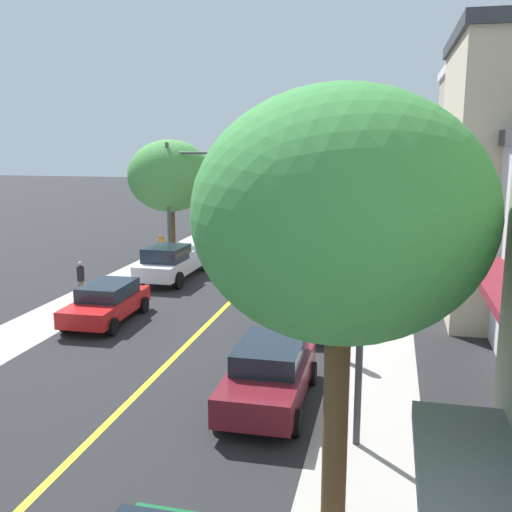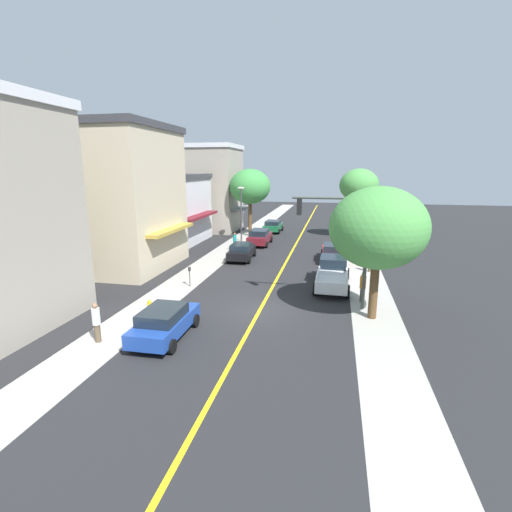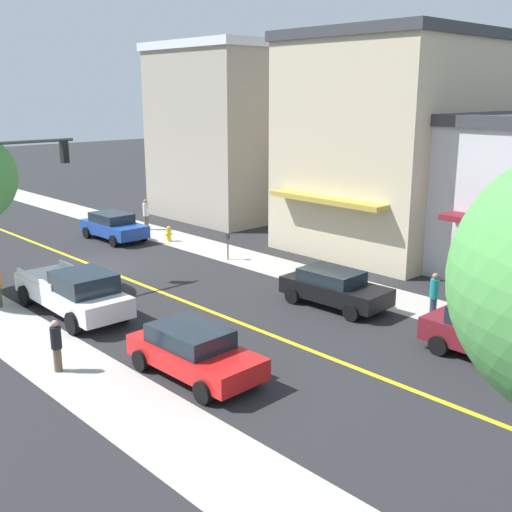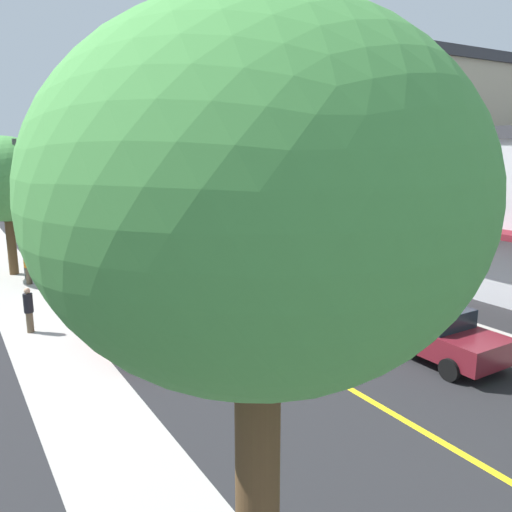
{
  "view_description": "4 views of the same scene",
  "coord_description": "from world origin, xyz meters",
  "px_view_note": "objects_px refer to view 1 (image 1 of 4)",
  "views": [
    {
      "loc": [
        -6.53,
        32.32,
        6.8
      ],
      "look_at": [
        -0.6,
        6.63,
        1.58
      ],
      "focal_mm": 41.17,
      "sensor_mm": 36.0,
      "label": 1
    },
    {
      "loc": [
        3.84,
        -19.23,
        7.65
      ],
      "look_at": [
        -1.24,
        4.94,
        1.92
      ],
      "focal_mm": 26.44,
      "sensor_mm": 36.0,
      "label": 2
    },
    {
      "loc": [
        14.08,
        26.17,
        8.03
      ],
      "look_at": [
        -2.27,
        8.77,
        1.78
      ],
      "focal_mm": 44.03,
      "sensor_mm": 36.0,
      "label": 3
    },
    {
      "loc": [
        8.85,
        28.39,
        6.37
      ],
      "look_at": [
        -2.68,
        9.51,
        1.66
      ],
      "focal_mm": 36.5,
      "sensor_mm": 36.0,
      "label": 4
    }
  ],
  "objects_px": {
    "street_lamp": "(362,289)",
    "street_tree_left_near": "(170,176)",
    "pedestrian_orange_shirt": "(161,249)",
    "white_pickup_truck": "(173,261)",
    "fire_hydrant": "(373,252)",
    "black_sedan_left_curb": "(313,306)",
    "street_tree_right_corner": "(341,216)",
    "pedestrian_black_shirt": "(81,278)",
    "pedestrian_teal_shirt": "(347,334)",
    "maroon_sedan_left_curb": "(269,373)",
    "traffic_light_mast": "(188,186)",
    "red_sedan_right_curb": "(107,302)",
    "pedestrian_white_shirt": "(388,234)",
    "blue_sedan_left_curb": "(341,238)",
    "parking_meter": "(365,262)"
  },
  "relations": [
    {
      "from": "street_lamp",
      "to": "street_tree_left_near",
      "type": "bearing_deg",
      "value": -58.61
    },
    {
      "from": "pedestrian_orange_shirt",
      "to": "white_pickup_truck",
      "type": "bearing_deg",
      "value": 92.81
    },
    {
      "from": "fire_hydrant",
      "to": "black_sedan_left_curb",
      "type": "distance_m",
      "value": 13.43
    },
    {
      "from": "street_tree_right_corner",
      "to": "street_lamp",
      "type": "relative_size",
      "value": 1.32
    },
    {
      "from": "pedestrian_black_shirt",
      "to": "pedestrian_teal_shirt",
      "type": "distance_m",
      "value": 13.08
    },
    {
      "from": "maroon_sedan_left_curb",
      "to": "pedestrian_teal_shirt",
      "type": "xyz_separation_m",
      "value": [
        -1.77,
        -3.33,
        0.1
      ]
    },
    {
      "from": "traffic_light_mast",
      "to": "white_pickup_truck",
      "type": "xyz_separation_m",
      "value": [
        -0.53,
        3.91,
        -3.45
      ]
    },
    {
      "from": "traffic_light_mast",
      "to": "red_sedan_right_curb",
      "type": "height_order",
      "value": "traffic_light_mast"
    },
    {
      "from": "white_pickup_truck",
      "to": "pedestrian_white_shirt",
      "type": "bearing_deg",
      "value": 137.44
    },
    {
      "from": "red_sedan_right_curb",
      "to": "black_sedan_left_curb",
      "type": "height_order",
      "value": "red_sedan_right_curb"
    },
    {
      "from": "street_lamp",
      "to": "white_pickup_truck",
      "type": "height_order",
      "value": "street_lamp"
    },
    {
      "from": "street_tree_left_near",
      "to": "traffic_light_mast",
      "type": "bearing_deg",
      "value": 139.01
    },
    {
      "from": "white_pickup_truck",
      "to": "pedestrian_white_shirt",
      "type": "relative_size",
      "value": 3.25
    },
    {
      "from": "blue_sedan_left_curb",
      "to": "street_tree_right_corner",
      "type": "bearing_deg",
      "value": 4.04
    },
    {
      "from": "white_pickup_truck",
      "to": "pedestrian_white_shirt",
      "type": "xyz_separation_m",
      "value": [
        -10.29,
        -10.75,
        0.08
      ]
    },
    {
      "from": "traffic_light_mast",
      "to": "pedestrian_teal_shirt",
      "type": "xyz_separation_m",
      "value": [
        -9.8,
        13.27,
        -3.41
      ]
    },
    {
      "from": "street_tree_left_near",
      "to": "traffic_light_mast",
      "type": "height_order",
      "value": "street_tree_left_near"
    },
    {
      "from": "fire_hydrant",
      "to": "pedestrian_white_shirt",
      "type": "xyz_separation_m",
      "value": [
        -0.79,
        -3.41,
        0.55
      ]
    },
    {
      "from": "maroon_sedan_left_curb",
      "to": "blue_sedan_left_curb",
      "type": "distance_m",
      "value": 22.45
    },
    {
      "from": "parking_meter",
      "to": "maroon_sedan_left_curb",
      "type": "relative_size",
      "value": 0.29
    },
    {
      "from": "blue_sedan_left_curb",
      "to": "pedestrian_orange_shirt",
      "type": "distance_m",
      "value": 11.57
    },
    {
      "from": "pedestrian_orange_shirt",
      "to": "parking_meter",
      "type": "bearing_deg",
      "value": 147.06
    },
    {
      "from": "maroon_sedan_left_curb",
      "to": "red_sedan_right_curb",
      "type": "bearing_deg",
      "value": -127.08
    },
    {
      "from": "fire_hydrant",
      "to": "pedestrian_teal_shirt",
      "type": "xyz_separation_m",
      "value": [
        0.22,
        16.71,
        0.51
      ]
    },
    {
      "from": "street_tree_right_corner",
      "to": "parking_meter",
      "type": "xyz_separation_m",
      "value": [
        0.37,
        -19.87,
        -4.77
      ]
    },
    {
      "from": "pedestrian_teal_shirt",
      "to": "fire_hydrant",
      "type": "bearing_deg",
      "value": 51.43
    },
    {
      "from": "street_tree_left_near",
      "to": "red_sedan_right_curb",
      "type": "relative_size",
      "value": 1.56
    },
    {
      "from": "maroon_sedan_left_curb",
      "to": "pedestrian_black_shirt",
      "type": "xyz_separation_m",
      "value": [
        10.23,
        -8.54,
        0.02
      ]
    },
    {
      "from": "traffic_light_mast",
      "to": "black_sedan_left_curb",
      "type": "bearing_deg",
      "value": -50.04
    },
    {
      "from": "street_lamp",
      "to": "red_sedan_right_curb",
      "type": "height_order",
      "value": "street_lamp"
    },
    {
      "from": "pedestrian_orange_shirt",
      "to": "pedestrian_black_shirt",
      "type": "bearing_deg",
      "value": 52.67
    },
    {
      "from": "pedestrian_black_shirt",
      "to": "parking_meter",
      "type": "bearing_deg",
      "value": -100.93
    },
    {
      "from": "parking_meter",
      "to": "blue_sedan_left_curb",
      "type": "bearing_deg",
      "value": -76.65
    },
    {
      "from": "red_sedan_right_curb",
      "to": "pedestrian_black_shirt",
      "type": "xyz_separation_m",
      "value": [
        2.76,
        -3.0,
        0.08
      ]
    },
    {
      "from": "traffic_light_mast",
      "to": "black_sedan_left_curb",
      "type": "xyz_separation_m",
      "value": [
        -8.28,
        9.88,
        -3.59
      ]
    },
    {
      "from": "street_tree_left_near",
      "to": "black_sedan_left_curb",
      "type": "height_order",
      "value": "street_tree_left_near"
    },
    {
      "from": "maroon_sedan_left_curb",
      "to": "black_sedan_left_curb",
      "type": "distance_m",
      "value": 6.72
    },
    {
      "from": "maroon_sedan_left_curb",
      "to": "pedestrian_black_shirt",
      "type": "distance_m",
      "value": 13.33
    },
    {
      "from": "traffic_light_mast",
      "to": "blue_sedan_left_curb",
      "type": "bearing_deg",
      "value": 36.2
    },
    {
      "from": "pedestrian_black_shirt",
      "to": "traffic_light_mast",
      "type": "bearing_deg",
      "value": -53.69
    },
    {
      "from": "fire_hydrant",
      "to": "pedestrian_black_shirt",
      "type": "distance_m",
      "value": 16.78
    },
    {
      "from": "fire_hydrant",
      "to": "pedestrian_white_shirt",
      "type": "bearing_deg",
      "value": -103.06
    },
    {
      "from": "traffic_light_mast",
      "to": "black_sedan_left_curb",
      "type": "relative_size",
      "value": 1.54
    },
    {
      "from": "blue_sedan_left_curb",
      "to": "pedestrian_black_shirt",
      "type": "relative_size",
      "value": 2.72
    },
    {
      "from": "fire_hydrant",
      "to": "traffic_light_mast",
      "type": "distance_m",
      "value": 11.29
    },
    {
      "from": "blue_sedan_left_curb",
      "to": "red_sedan_right_curb",
      "type": "bearing_deg",
      "value": -24.25
    },
    {
      "from": "street_tree_right_corner",
      "to": "traffic_light_mast",
      "type": "relative_size",
      "value": 1.15
    },
    {
      "from": "pedestrian_white_shirt",
      "to": "street_lamp",
      "type": "bearing_deg",
      "value": 31.78
    },
    {
      "from": "black_sedan_left_curb",
      "to": "pedestrian_orange_shirt",
      "type": "relative_size",
      "value": 2.42
    },
    {
      "from": "street_tree_left_near",
      "to": "pedestrian_white_shirt",
      "type": "height_order",
      "value": "street_tree_left_near"
    }
  ]
}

